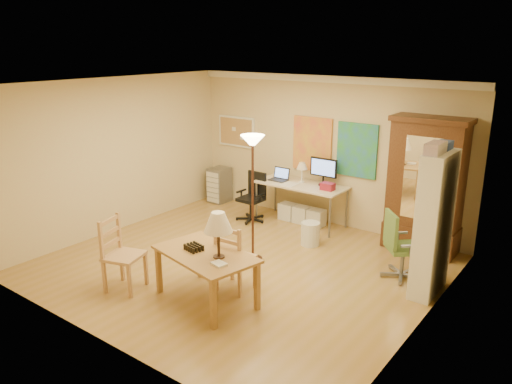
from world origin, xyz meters
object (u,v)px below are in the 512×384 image
Objects in this scene: computer_desk at (303,199)px; office_chair_black at (252,208)px; office_chair_green at (400,260)px; dining_table at (210,245)px; bookshelf at (434,225)px; armoire at (425,194)px.

computer_desk reaches higher than office_chair_black.
office_chair_green is at bearing -11.67° from office_chair_black.
office_chair_black is (-1.47, 2.81, -0.56)m from dining_table.
office_chair_black is 3.22m from office_chair_green.
office_chair_black is 0.93× the size of office_chair_green.
office_chair_green is 0.51× the size of bookshelf.
armoire is 1.12× the size of bookshelf.
dining_table is 0.69× the size of armoire.
dining_table is 0.77× the size of bookshelf.
armoire is at bearing 112.99° from bookshelf.
bookshelf is at bearing 42.49° from dining_table.
dining_table is 3.22m from office_chair_black.
bookshelf is at bearing -21.82° from office_chair_green.
computer_desk is 0.99m from office_chair_black.
office_chair_black is 3.79m from bookshelf.
computer_desk is 1.70× the size of office_chair_green.
computer_desk reaches higher than office_chair_green.
office_chair_black is 3.17m from armoire.
armoire is at bearing 95.43° from office_chair_green.
dining_table is 1.51× the size of office_chair_green.
computer_desk is at bearing 155.09° from bookshelf.
office_chair_green is at bearing 52.03° from dining_table.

